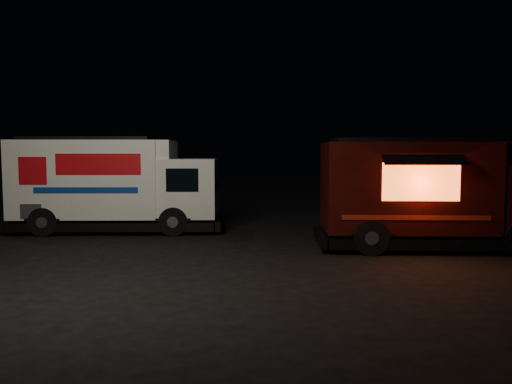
% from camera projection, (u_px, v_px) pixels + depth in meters
% --- Properties ---
extents(ground, '(80.00, 80.00, 0.00)m').
position_uv_depth(ground, '(162.00, 254.00, 11.74)').
color(ground, black).
rests_on(ground, ground).
extents(white_truck, '(6.48, 2.73, 2.86)m').
position_uv_depth(white_truck, '(118.00, 184.00, 15.19)').
color(white_truck, white).
rests_on(white_truck, ground).
extents(red_truck, '(5.97, 2.38, 2.74)m').
position_uv_depth(red_truck, '(436.00, 194.00, 12.46)').
color(red_truck, '#380A0A').
rests_on(red_truck, ground).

